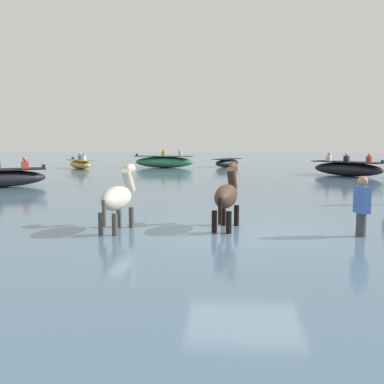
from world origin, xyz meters
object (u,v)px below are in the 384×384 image
(horse_lead_pinto, at_px, (118,200))
(person_wading_mid, at_px, (362,214))
(boat_near_port, at_px, (348,169))
(boat_mid_channel, at_px, (164,162))
(boat_near_starboard, at_px, (227,163))
(horse_trailing_dark_bay, at_px, (227,198))
(boat_distant_east, at_px, (80,164))

(horse_lead_pinto, height_order, person_wading_mid, horse_lead_pinto)
(boat_near_port, height_order, person_wading_mid, boat_near_port)
(boat_mid_channel, bearing_deg, person_wading_mid, -71.40)
(horse_lead_pinto, relative_size, boat_near_starboard, 0.67)
(horse_lead_pinto, xyz_separation_m, person_wading_mid, (5.04, -0.18, -0.20))
(boat_mid_channel, bearing_deg, horse_lead_pinto, -84.39)
(horse_trailing_dark_bay, xyz_separation_m, boat_distant_east, (-9.74, 19.12, -0.38))
(horse_trailing_dark_bay, relative_size, boat_near_port, 0.49)
(boat_near_port, distance_m, person_wading_mid, 15.58)
(boat_distant_east, bearing_deg, person_wading_mid, -57.72)
(boat_distant_east, height_order, person_wading_mid, person_wading_mid)
(boat_near_starboard, relative_size, person_wading_mid, 1.65)
(boat_mid_channel, relative_size, person_wading_mid, 2.51)
(horse_trailing_dark_bay, bearing_deg, boat_mid_channel, 102.06)
(boat_near_starboard, distance_m, boat_distant_east, 9.96)
(boat_mid_channel, height_order, person_wading_mid, boat_mid_channel)
(horse_trailing_dark_bay, xyz_separation_m, boat_near_starboard, (-0.15, 21.79, -0.40))
(boat_distant_east, relative_size, person_wading_mid, 1.64)
(boat_near_starboard, relative_size, boat_mid_channel, 0.66)
(horse_lead_pinto, bearing_deg, person_wading_mid, -2.05)
(horse_trailing_dark_bay, xyz_separation_m, person_wading_mid, (2.72, -0.60, -0.21))
(horse_lead_pinto, distance_m, horse_trailing_dark_bay, 2.36)
(boat_mid_channel, bearing_deg, boat_distant_east, -165.57)
(boat_near_port, relative_size, boat_distant_east, 1.40)
(boat_mid_channel, bearing_deg, boat_near_starboard, 17.07)
(horse_lead_pinto, relative_size, boat_mid_channel, 0.44)
(horse_lead_pinto, bearing_deg, boat_near_port, 60.29)
(horse_lead_pinto, relative_size, boat_near_port, 0.48)
(horse_lead_pinto, relative_size, person_wading_mid, 1.11)
(boat_near_port, relative_size, person_wading_mid, 2.29)
(boat_near_starboard, distance_m, boat_near_port, 9.63)
(horse_trailing_dark_bay, height_order, person_wading_mid, horse_trailing_dark_bay)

